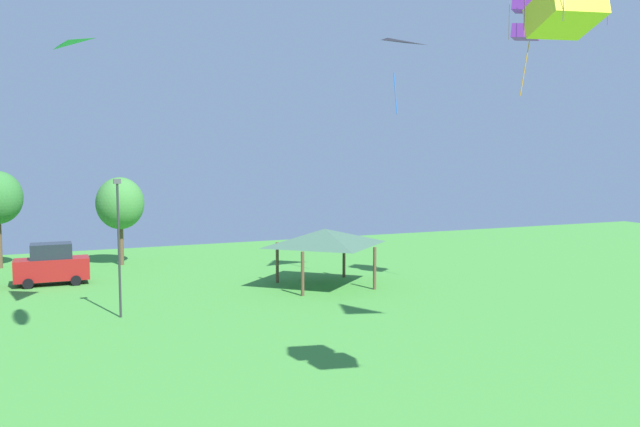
% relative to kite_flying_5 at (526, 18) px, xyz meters
% --- Properties ---
extents(kite_flying_5, '(1.95, 1.95, 5.38)m').
position_rel_kite_flying_5_xyz_m(kite_flying_5, '(0.00, 0.00, 0.00)').
color(kite_flying_5, purple).
extents(kite_flying_6, '(2.73, 2.05, 4.05)m').
position_rel_kite_flying_5_xyz_m(kite_flying_6, '(-5.17, 6.31, -1.41)').
color(kite_flying_6, black).
extents(kite_flying_9, '(1.92, 2.55, 0.47)m').
position_rel_kite_flying_5_xyz_m(kite_flying_9, '(-22.43, 2.04, -3.01)').
color(kite_flying_9, green).
extents(parked_car_third_from_left, '(4.49, 2.07, 2.63)m').
position_rel_kite_flying_5_xyz_m(parked_car_third_from_left, '(-24.36, 14.97, -14.40)').
color(parked_car_third_from_left, maroon).
rests_on(parked_car_third_from_left, ground).
extents(park_pavilion, '(6.11, 5.67, 3.60)m').
position_rel_kite_flying_5_xyz_m(park_pavilion, '(-8.67, 7.81, -12.60)').
color(park_pavilion, brown).
rests_on(park_pavilion, ground).
extents(light_post_1, '(0.36, 0.20, 7.02)m').
position_rel_kite_flying_5_xyz_m(light_post_1, '(-21.43, 4.48, -11.76)').
color(light_post_1, '#2D2D33').
rests_on(light_post_1, ground).
extents(treeline_tree_3, '(3.48, 3.48, 6.51)m').
position_rel_kite_flying_5_xyz_m(treeline_tree_3, '(-19.39, 21.00, -11.11)').
color(treeline_tree_3, brown).
rests_on(treeline_tree_3, ground).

